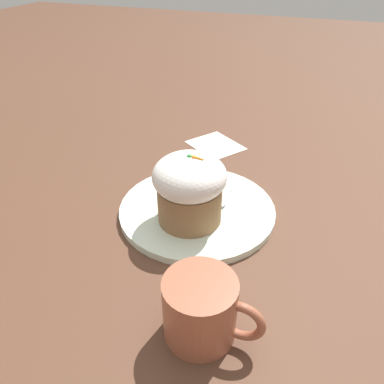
# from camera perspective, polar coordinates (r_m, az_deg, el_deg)

# --- Properties ---
(ground_plane) EXTENTS (4.00, 4.00, 0.00)m
(ground_plane) POSITION_cam_1_polar(r_m,az_deg,el_deg) (0.62, 0.78, -3.12)
(ground_plane) COLOR #513323
(dessert_plate) EXTENTS (0.26, 0.26, 0.01)m
(dessert_plate) POSITION_cam_1_polar(r_m,az_deg,el_deg) (0.62, 0.78, -2.68)
(dessert_plate) COLOR silver
(dessert_plate) RESTS_ON ground_plane
(carrot_cake) EXTENTS (0.11, 0.11, 0.11)m
(carrot_cake) POSITION_cam_1_polar(r_m,az_deg,el_deg) (0.56, 0.00, 0.58)
(carrot_cake) COLOR olive
(carrot_cake) RESTS_ON dessert_plate
(spoon) EXTENTS (0.04, 0.11, 0.01)m
(spoon) POSITION_cam_1_polar(r_m,az_deg,el_deg) (0.63, 4.46, -0.95)
(spoon) COLOR silver
(spoon) RESTS_ON dessert_plate
(coffee_cup) EXTENTS (0.12, 0.08, 0.08)m
(coffee_cup) POSITION_cam_1_polar(r_m,az_deg,el_deg) (0.43, 1.51, -17.41)
(coffee_cup) COLOR #9E563D
(coffee_cup) RESTS_ON ground_plane
(paper_napkin) EXTENTS (0.14, 0.14, 0.00)m
(paper_napkin) POSITION_cam_1_polar(r_m,az_deg,el_deg) (0.83, 3.60, 7.15)
(paper_napkin) COLOR white
(paper_napkin) RESTS_ON ground_plane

